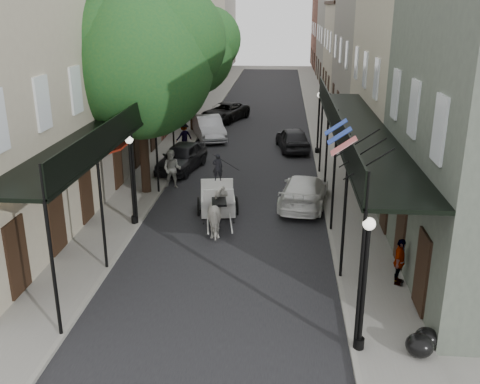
% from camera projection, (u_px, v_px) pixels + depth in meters
% --- Properties ---
extents(ground, '(140.00, 140.00, 0.00)m').
position_uv_depth(ground, '(214.00, 305.00, 16.35)').
color(ground, gray).
rests_on(ground, ground).
extents(road, '(8.00, 90.00, 0.01)m').
position_uv_depth(road, '(253.00, 145.00, 35.18)').
color(road, black).
rests_on(road, ground).
extents(sidewalk_left, '(2.20, 90.00, 0.12)m').
position_uv_depth(sidewalk_left, '(178.00, 143.00, 35.54)').
color(sidewalk_left, gray).
rests_on(sidewalk_left, ground).
extents(sidewalk_right, '(2.20, 90.00, 0.12)m').
position_uv_depth(sidewalk_right, '(329.00, 146.00, 34.77)').
color(sidewalk_right, gray).
rests_on(sidewalk_right, ground).
extents(building_row_left, '(5.00, 80.00, 10.50)m').
position_uv_depth(building_row_left, '(155.00, 51.00, 43.52)').
color(building_row_left, '#AAA288').
rests_on(building_row_left, ground).
extents(building_row_right, '(5.00, 80.00, 10.50)m').
position_uv_depth(building_row_right, '(369.00, 52.00, 42.20)').
color(building_row_right, slate).
rests_on(building_row_right, ground).
extents(gallery_left, '(2.20, 18.05, 4.88)m').
position_uv_depth(gallery_left, '(119.00, 125.00, 21.96)').
color(gallery_left, black).
rests_on(gallery_left, sidewalk_left).
extents(gallery_right, '(2.20, 18.05, 4.88)m').
position_uv_depth(gallery_right, '(354.00, 129.00, 21.22)').
color(gallery_right, black).
rests_on(gallery_right, sidewalk_right).
extents(tree_near, '(7.31, 6.80, 9.63)m').
position_uv_depth(tree_near, '(148.00, 57.00, 24.12)').
color(tree_near, '#382619').
rests_on(tree_near, sidewalk_left).
extents(tree_far, '(6.45, 6.00, 8.61)m').
position_uv_depth(tree_far, '(197.00, 49.00, 37.52)').
color(tree_far, '#382619').
rests_on(tree_far, sidewalk_left).
extents(lamppost_right_near, '(0.32, 0.32, 3.71)m').
position_uv_depth(lamppost_right_near, '(364.00, 283.00, 13.48)').
color(lamppost_right_near, black).
rests_on(lamppost_right_near, sidewalk_right).
extents(lamppost_left, '(0.32, 0.32, 3.71)m').
position_uv_depth(lamppost_left, '(132.00, 179.00, 21.64)').
color(lamppost_left, black).
rests_on(lamppost_left, sidewalk_left).
extents(lamppost_right_far, '(0.32, 0.32, 3.71)m').
position_uv_depth(lamppost_right_far, '(319.00, 122.00, 32.31)').
color(lamppost_right_far, black).
rests_on(lamppost_right_far, sidewalk_right).
extents(horse, '(1.22, 2.15, 1.72)m').
position_uv_depth(horse, '(219.00, 213.00, 21.29)').
color(horse, white).
rests_on(horse, ground).
extents(carriage, '(1.98, 2.72, 2.87)m').
position_uv_depth(carriage, '(217.00, 186.00, 23.73)').
color(carriage, black).
rests_on(carriage, ground).
extents(pedestrian_walking, '(1.00, 0.80, 1.97)m').
position_uv_depth(pedestrian_walking, '(172.00, 169.00, 26.61)').
color(pedestrian_walking, beige).
rests_on(pedestrian_walking, ground).
extents(pedestrian_sidewalk_left, '(1.26, 1.21, 1.72)m').
position_uv_depth(pedestrian_sidewalk_left, '(184.00, 136.00, 33.37)').
color(pedestrian_sidewalk_left, gray).
rests_on(pedestrian_sidewalk_left, sidewalk_left).
extents(pedestrian_sidewalk_right, '(0.68, 1.00, 1.57)m').
position_uv_depth(pedestrian_sidewalk_right, '(400.00, 262.00, 17.13)').
color(pedestrian_sidewalk_right, gray).
rests_on(pedestrian_sidewalk_right, sidewalk_right).
extents(car_left_near, '(2.62, 4.73, 1.52)m').
position_uv_depth(car_left_near, '(182.00, 157.00, 29.62)').
color(car_left_near, black).
rests_on(car_left_near, ground).
extents(car_left_mid, '(3.02, 5.06, 1.57)m').
position_uv_depth(car_left_mid, '(209.00, 128.00, 36.63)').
color(car_left_mid, '#AAAAB0').
rests_on(car_left_mid, ground).
extents(car_left_far, '(4.05, 5.60, 1.42)m').
position_uv_depth(car_left_far, '(225.00, 112.00, 42.48)').
color(car_left_far, black).
rests_on(car_left_far, ground).
extents(car_right_near, '(2.64, 5.05, 1.40)m').
position_uv_depth(car_right_near, '(304.00, 191.00, 24.36)').
color(car_right_near, white).
rests_on(car_right_near, ground).
extents(car_right_far, '(2.39, 4.54, 1.47)m').
position_uv_depth(car_right_far, '(293.00, 139.00, 33.79)').
color(car_right_far, black).
rests_on(car_right_far, ground).
extents(trash_bags, '(0.97, 1.12, 0.61)m').
position_uv_depth(trash_bags, '(422.00, 342.00, 13.87)').
color(trash_bags, black).
rests_on(trash_bags, sidewalk_right).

